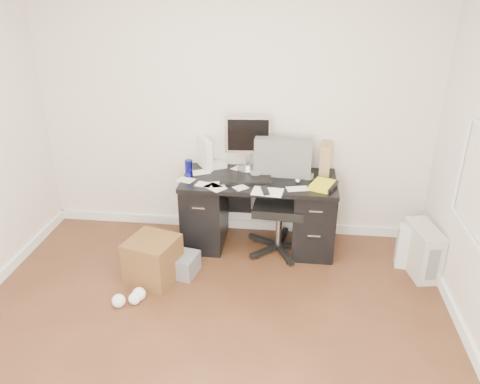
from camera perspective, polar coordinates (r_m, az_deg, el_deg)
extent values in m
plane|color=#452616|center=(3.64, -5.02, -19.62)|extent=(4.00, 4.00, 0.00)
cube|color=silver|center=(4.73, -0.87, 10.19)|extent=(4.00, 0.02, 2.70)
cube|color=white|center=(5.20, -0.80, -3.85)|extent=(4.00, 0.03, 0.10)
cube|color=black|center=(4.57, 2.35, 1.42)|extent=(1.50, 0.70, 0.04)
cube|color=black|center=(4.80, -4.29, -2.39)|extent=(0.40, 0.60, 0.71)
cube|color=black|center=(4.73, 8.93, -3.07)|extent=(0.40, 0.60, 0.71)
cube|color=black|center=(4.99, 2.59, 0.02)|extent=(0.70, 0.03, 0.51)
cube|color=black|center=(4.50, 0.66, 1.49)|extent=(0.51, 0.24, 0.03)
sphere|color=#ABABB0|center=(4.47, 7.03, 1.35)|extent=(0.07, 0.07, 0.06)
cylinder|color=navy|center=(4.61, -6.25, 2.88)|extent=(0.10, 0.10, 0.17)
cube|color=white|center=(4.79, -4.34, 4.78)|extent=(0.25, 0.30, 0.32)
cube|color=#9E734C|center=(4.72, 10.36, 4.08)|extent=(0.16, 0.28, 0.31)
cube|color=yellow|center=(4.43, 10.12, 0.81)|extent=(0.28, 0.32, 0.05)
cube|color=beige|center=(4.68, 21.26, -6.62)|extent=(0.30, 0.50, 0.47)
cube|color=silver|center=(4.75, 20.41, -6.35)|extent=(0.33, 0.26, 0.42)
cube|color=#4A2916|center=(4.36, -10.56, -8.08)|extent=(0.51, 0.51, 0.41)
cube|color=slate|center=(4.47, -7.42, -8.63)|extent=(0.38, 0.34, 0.20)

